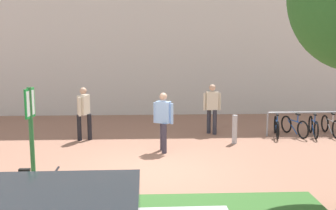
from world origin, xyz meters
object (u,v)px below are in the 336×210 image
object	(u,v)px
parking_sign_post	(31,133)
bike_at_sign	(36,195)
bike_rack_cluster	(313,125)
person_casual_tan	(212,106)
person_shirt_blue	(163,118)
bollard_steel	(235,129)
person_shirt_white	(84,110)

from	to	relation	value
parking_sign_post	bike_at_sign	world-z (taller)	parking_sign_post
bike_rack_cluster	parking_sign_post	bearing A→B (deg)	-141.74
person_casual_tan	parking_sign_post	bearing A→B (deg)	-123.38
bike_rack_cluster	person_casual_tan	bearing A→B (deg)	173.21
parking_sign_post	person_shirt_blue	world-z (taller)	parking_sign_post
parking_sign_post	bollard_steel	xyz separation A→B (m)	(4.73, 5.06, -1.10)
parking_sign_post	bike_at_sign	xyz separation A→B (m)	(-0.02, 0.13, -1.20)
bollard_steel	person_shirt_blue	bearing A→B (deg)	-159.63
bike_rack_cluster	person_shirt_white	distance (m)	7.67
parking_sign_post	bike_rack_cluster	distance (m)	9.76
bike_rack_cluster	person_shirt_white	size ratio (longest dim) A/B	1.87
bike_at_sign	person_shirt_blue	bearing A→B (deg)	58.67
parking_sign_post	bike_at_sign	bearing A→B (deg)	96.73
parking_sign_post	person_shirt_blue	size ratio (longest dim) A/B	1.38
person_casual_tan	person_shirt_white	world-z (taller)	same
parking_sign_post	person_casual_tan	bearing A→B (deg)	56.62
person_shirt_blue	bike_at_sign	bearing A→B (deg)	-121.33
bollard_steel	person_shirt_blue	distance (m)	2.47
bollard_steel	person_shirt_white	distance (m)	4.83
bike_at_sign	bike_rack_cluster	world-z (taller)	bike_at_sign
person_shirt_blue	parking_sign_post	bearing A→B (deg)	-120.36
parking_sign_post	person_shirt_white	xyz separation A→B (m)	(-0.03, 5.70, -0.57)
person_shirt_white	bike_at_sign	bearing A→B (deg)	-89.86
bike_at_sign	bike_rack_cluster	xyz separation A→B (m)	(7.62, 5.86, -0.00)
person_casual_tan	bollard_steel	bearing A→B (deg)	-69.05
bollard_steel	person_shirt_white	size ratio (longest dim) A/B	0.52
bike_rack_cluster	person_shirt_blue	size ratio (longest dim) A/B	1.87
parking_sign_post	bike_rack_cluster	world-z (taller)	parking_sign_post
bike_at_sign	person_shirt_blue	size ratio (longest dim) A/B	0.98
person_casual_tan	person_shirt_blue	bearing A→B (deg)	-128.68
parking_sign_post	person_shirt_blue	bearing A→B (deg)	59.64
person_casual_tan	bike_at_sign	bearing A→B (deg)	-124.03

